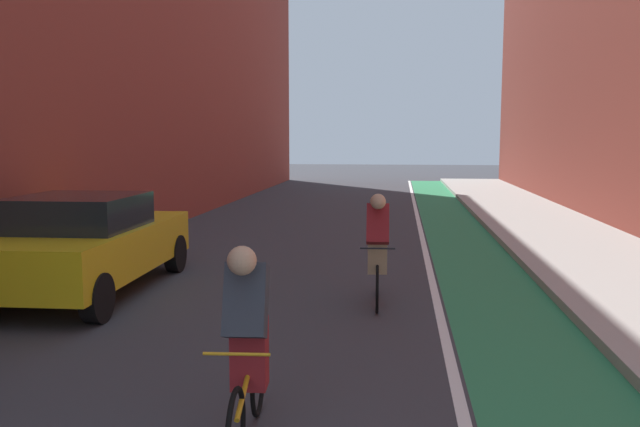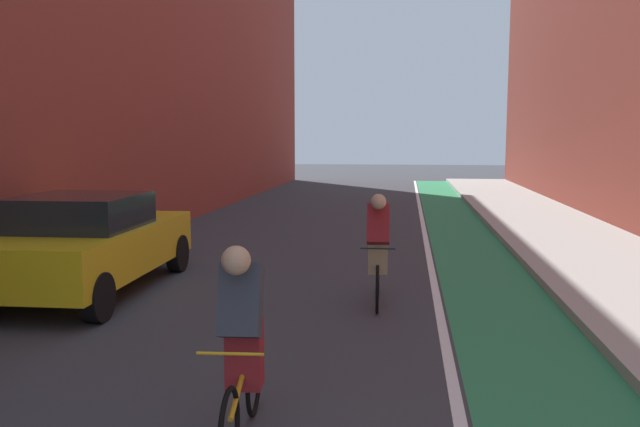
% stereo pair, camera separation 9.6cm
% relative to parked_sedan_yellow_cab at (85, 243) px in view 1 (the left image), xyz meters
% --- Properties ---
extents(ground_plane, '(85.73, 85.73, 0.00)m').
position_rel_parked_sedan_yellow_cab_xyz_m(ground_plane, '(3.01, 5.33, -0.79)').
color(ground_plane, '#38383D').
extents(bike_lane_paint, '(1.60, 38.97, 0.00)m').
position_rel_parked_sedan_yellow_cab_xyz_m(bike_lane_paint, '(6.27, 7.33, -0.79)').
color(bike_lane_paint, '#2D8451').
rests_on(bike_lane_paint, ground).
extents(lane_divider_stripe, '(0.12, 38.97, 0.00)m').
position_rel_parked_sedan_yellow_cab_xyz_m(lane_divider_stripe, '(5.37, 7.33, -0.78)').
color(lane_divider_stripe, white).
rests_on(lane_divider_stripe, ground).
extents(sidewalk_right, '(3.13, 38.97, 0.14)m').
position_rel_parked_sedan_yellow_cab_xyz_m(sidewalk_right, '(8.63, 7.33, -0.72)').
color(sidewalk_right, '#A8A59E').
rests_on(sidewalk_right, ground).
extents(parked_sedan_yellow_cab, '(2.10, 4.40, 1.53)m').
position_rel_parked_sedan_yellow_cab_xyz_m(parked_sedan_yellow_cab, '(0.00, 0.00, 0.00)').
color(parked_sedan_yellow_cab, yellow).
rests_on(parked_sedan_yellow_cab, ground).
extents(cyclist_lead, '(0.48, 1.70, 1.61)m').
position_rel_parked_sedan_yellow_cab_xyz_m(cyclist_lead, '(3.64, -4.56, 0.02)').
color(cyclist_lead, black).
rests_on(cyclist_lead, ground).
extents(cyclist_mid, '(0.48, 1.71, 1.61)m').
position_rel_parked_sedan_yellow_cab_xyz_m(cyclist_mid, '(4.50, -0.07, 0.06)').
color(cyclist_mid, black).
rests_on(cyclist_mid, ground).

